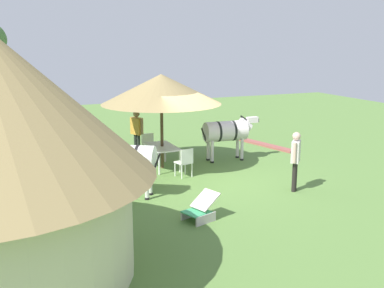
{
  "coord_description": "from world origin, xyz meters",
  "views": [
    {
      "loc": [
        -12.09,
        5.7,
        4.13
      ],
      "look_at": [
        0.63,
        0.3,
        1.0
      ],
      "focal_mm": 43.35,
      "sensor_mm": 36.0,
      "label": 1
    }
  ],
  "objects_px": {
    "striped_lounge_chair": "(200,209)",
    "zebra_nearest_camera": "(126,159)",
    "standing_watcher": "(296,156)",
    "shade_umbrella": "(161,89)",
    "zebra_toward_hut": "(79,140)",
    "patio_chair_near_hut": "(185,161)",
    "guest_beside_umbrella": "(137,130)",
    "patio_dining_table": "(162,149)",
    "patio_chair_near_lawn": "(149,145)",
    "zebra_by_umbrella": "(227,131)"
  },
  "relations": [
    {
      "from": "striped_lounge_chair",
      "to": "zebra_nearest_camera",
      "type": "relative_size",
      "value": 0.49
    },
    {
      "from": "standing_watcher",
      "to": "shade_umbrella",
      "type": "bearing_deg",
      "value": 78.02
    },
    {
      "from": "standing_watcher",
      "to": "zebra_toward_hut",
      "type": "height_order",
      "value": "standing_watcher"
    },
    {
      "from": "zebra_nearest_camera",
      "to": "striped_lounge_chair",
      "type": "bearing_deg",
      "value": -122.78
    },
    {
      "from": "patio_chair_near_hut",
      "to": "guest_beside_umbrella",
      "type": "xyz_separation_m",
      "value": [
        2.91,
        0.66,
        0.5
      ]
    },
    {
      "from": "striped_lounge_chair",
      "to": "zebra_nearest_camera",
      "type": "bearing_deg",
      "value": 7.55
    },
    {
      "from": "patio_dining_table",
      "to": "zebra_nearest_camera",
      "type": "relative_size",
      "value": 0.78
    },
    {
      "from": "guest_beside_umbrella",
      "to": "standing_watcher",
      "type": "bearing_deg",
      "value": -176.17
    },
    {
      "from": "patio_chair_near_hut",
      "to": "zebra_toward_hut",
      "type": "height_order",
      "value": "zebra_toward_hut"
    },
    {
      "from": "shade_umbrella",
      "to": "patio_chair_near_hut",
      "type": "height_order",
      "value": "shade_umbrella"
    },
    {
      "from": "shade_umbrella",
      "to": "zebra_nearest_camera",
      "type": "bearing_deg",
      "value": 141.23
    },
    {
      "from": "patio_dining_table",
      "to": "patio_chair_near_lawn",
      "type": "xyz_separation_m",
      "value": [
        1.28,
        0.05,
        -0.14
      ]
    },
    {
      "from": "patio_chair_near_lawn",
      "to": "zebra_nearest_camera",
      "type": "relative_size",
      "value": 0.47
    },
    {
      "from": "patio_dining_table",
      "to": "standing_watcher",
      "type": "bearing_deg",
      "value": -144.51
    },
    {
      "from": "shade_umbrella",
      "to": "patio_chair_near_hut",
      "type": "distance_m",
      "value": 2.44
    },
    {
      "from": "zebra_nearest_camera",
      "to": "zebra_toward_hut",
      "type": "relative_size",
      "value": 1.01
    },
    {
      "from": "patio_dining_table",
      "to": "guest_beside_umbrella",
      "type": "height_order",
      "value": "guest_beside_umbrella"
    },
    {
      "from": "zebra_by_umbrella",
      "to": "patio_chair_near_lawn",
      "type": "bearing_deg",
      "value": -112.05
    },
    {
      "from": "zebra_toward_hut",
      "to": "striped_lounge_chair",
      "type": "bearing_deg",
      "value": 82.24
    },
    {
      "from": "striped_lounge_chair",
      "to": "patio_chair_near_lawn",
      "type": "bearing_deg",
      "value": -24.79
    },
    {
      "from": "guest_beside_umbrella",
      "to": "zebra_by_umbrella",
      "type": "bearing_deg",
      "value": -144.96
    },
    {
      "from": "patio_chair_near_hut",
      "to": "shade_umbrella",
      "type": "bearing_deg",
      "value": 90.0
    },
    {
      "from": "patio_chair_near_lawn",
      "to": "guest_beside_umbrella",
      "type": "bearing_deg",
      "value": -53.16
    },
    {
      "from": "patio_chair_near_lawn",
      "to": "guest_beside_umbrella",
      "type": "relative_size",
      "value": 0.53
    },
    {
      "from": "shade_umbrella",
      "to": "patio_chair_near_lawn",
      "type": "distance_m",
      "value": 2.44
    },
    {
      "from": "patio_chair_near_lawn",
      "to": "zebra_toward_hut",
      "type": "bearing_deg",
      "value": 11.8
    },
    {
      "from": "patio_chair_near_hut",
      "to": "patio_chair_near_lawn",
      "type": "xyz_separation_m",
      "value": [
        2.53,
        0.35,
        0.0
      ]
    },
    {
      "from": "shade_umbrella",
      "to": "zebra_by_umbrella",
      "type": "xyz_separation_m",
      "value": [
        0.09,
        -2.4,
        -1.57
      ]
    },
    {
      "from": "standing_watcher",
      "to": "guest_beside_umbrella",
      "type": "bearing_deg",
      "value": 71.68
    },
    {
      "from": "shade_umbrella",
      "to": "zebra_toward_hut",
      "type": "relative_size",
      "value": 2.02
    },
    {
      "from": "standing_watcher",
      "to": "zebra_toward_hut",
      "type": "distance_m",
      "value": 6.71
    },
    {
      "from": "standing_watcher",
      "to": "zebra_nearest_camera",
      "type": "xyz_separation_m",
      "value": [
        1.39,
        4.42,
        0.04
      ]
    },
    {
      "from": "shade_umbrella",
      "to": "patio_chair_near_hut",
      "type": "bearing_deg",
      "value": -166.59
    },
    {
      "from": "patio_dining_table",
      "to": "zebra_by_umbrella",
      "type": "relative_size",
      "value": 0.7
    },
    {
      "from": "guest_beside_umbrella",
      "to": "zebra_by_umbrella",
      "type": "height_order",
      "value": "guest_beside_umbrella"
    },
    {
      "from": "patio_dining_table",
      "to": "patio_chair_near_lawn",
      "type": "bearing_deg",
      "value": 2.29
    },
    {
      "from": "shade_umbrella",
      "to": "zebra_toward_hut",
      "type": "xyz_separation_m",
      "value": [
        0.66,
        2.55,
        -1.56
      ]
    },
    {
      "from": "patio_chair_near_lawn",
      "to": "zebra_by_umbrella",
      "type": "bearing_deg",
      "value": 151.78
    },
    {
      "from": "shade_umbrella",
      "to": "patio_chair_near_lawn",
      "type": "xyz_separation_m",
      "value": [
        1.28,
        0.05,
        -2.07
      ]
    },
    {
      "from": "standing_watcher",
      "to": "striped_lounge_chair",
      "type": "relative_size",
      "value": 1.79
    },
    {
      "from": "patio_dining_table",
      "to": "patio_chair_near_hut",
      "type": "height_order",
      "value": "patio_chair_near_hut"
    },
    {
      "from": "patio_dining_table",
      "to": "zebra_by_umbrella",
      "type": "distance_m",
      "value": 2.43
    },
    {
      "from": "zebra_nearest_camera",
      "to": "zebra_by_umbrella",
      "type": "xyz_separation_m",
      "value": [
        2.35,
        -4.22,
        -0.02
      ]
    },
    {
      "from": "patio_chair_near_hut",
      "to": "zebra_by_umbrella",
      "type": "height_order",
      "value": "zebra_by_umbrella"
    },
    {
      "from": "patio_dining_table",
      "to": "patio_chair_near_lawn",
      "type": "distance_m",
      "value": 1.29
    },
    {
      "from": "standing_watcher",
      "to": "zebra_nearest_camera",
      "type": "distance_m",
      "value": 4.63
    },
    {
      "from": "shade_umbrella",
      "to": "patio_dining_table",
      "type": "bearing_deg",
      "value": 180.0
    },
    {
      "from": "patio_chair_near_hut",
      "to": "standing_watcher",
      "type": "height_order",
      "value": "standing_watcher"
    },
    {
      "from": "zebra_nearest_camera",
      "to": "zebra_by_umbrella",
      "type": "distance_m",
      "value": 4.83
    },
    {
      "from": "zebra_toward_hut",
      "to": "patio_chair_near_hut",
      "type": "bearing_deg",
      "value": 118.8
    }
  ]
}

